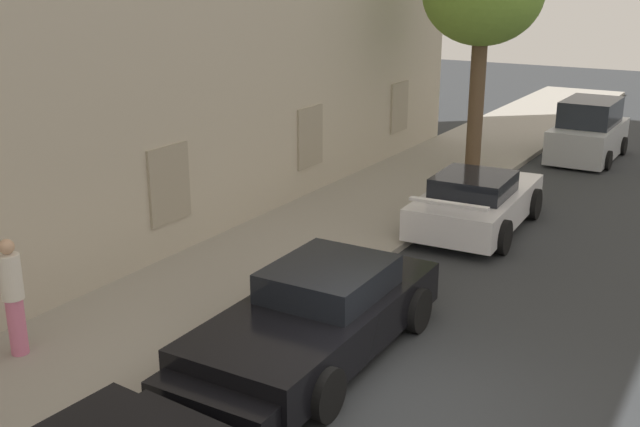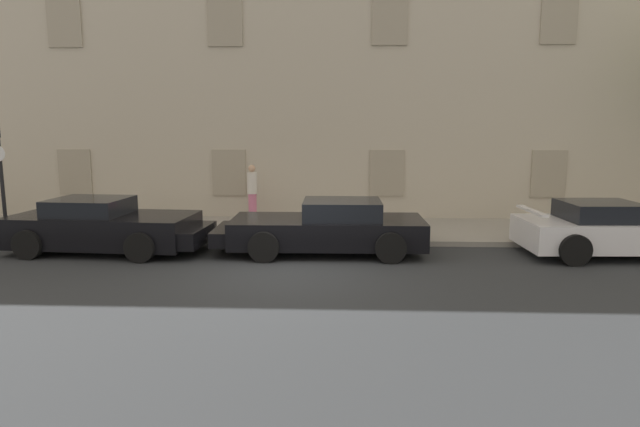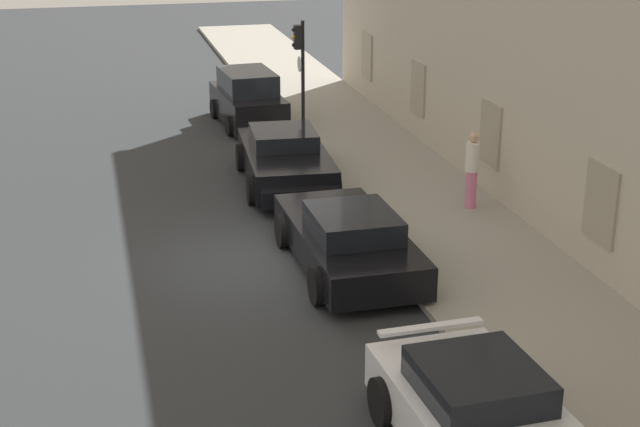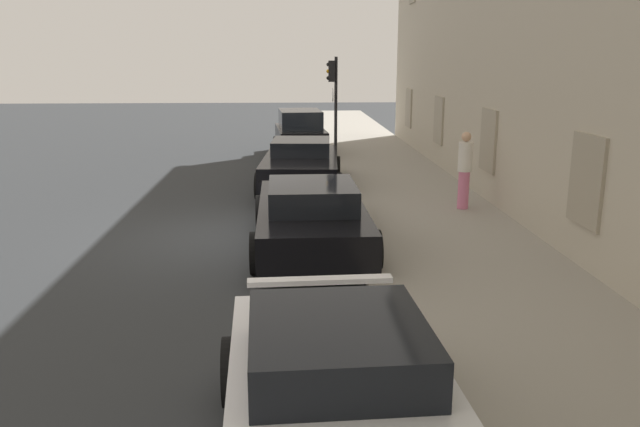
% 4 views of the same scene
% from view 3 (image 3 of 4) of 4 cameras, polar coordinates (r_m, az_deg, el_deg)
% --- Properties ---
extents(ground_plane, '(80.00, 80.00, 0.00)m').
position_cam_3_polar(ground_plane, '(19.39, -3.77, -2.86)').
color(ground_plane, '#2B2D30').
extents(sidewalk, '(60.00, 3.64, 0.14)m').
position_cam_3_polar(sidewalk, '(20.48, 8.13, -1.55)').
color(sidewalk, gray).
rests_on(sidewalk, ground).
extents(sportscar_red_lead, '(4.96, 2.43, 1.33)m').
position_cam_3_polar(sportscar_red_lead, '(23.75, -2.02, 3.04)').
color(sportscar_red_lead, black).
rests_on(sportscar_red_lead, ground).
extents(sportscar_yellow_flank, '(5.15, 2.25, 1.32)m').
position_cam_3_polar(sportscar_yellow_flank, '(18.93, 1.53, -1.43)').
color(sportscar_yellow_flank, black).
rests_on(sportscar_yellow_flank, ground).
extents(hatchback_distant, '(3.88, 2.05, 1.69)m').
position_cam_3_polar(hatchback_distant, '(29.71, -4.32, 6.77)').
color(hatchback_distant, black).
rests_on(hatchback_distant, ground).
extents(traffic_light, '(0.44, 0.36, 3.44)m').
position_cam_3_polar(traffic_light, '(26.82, -1.20, 9.14)').
color(traffic_light, black).
rests_on(traffic_light, sidewalk).
extents(pedestrian_admiring, '(0.37, 0.37, 1.78)m').
position_cam_3_polar(pedestrian_admiring, '(21.98, 9.07, 2.64)').
color(pedestrian_admiring, pink).
rests_on(pedestrian_admiring, sidewalk).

